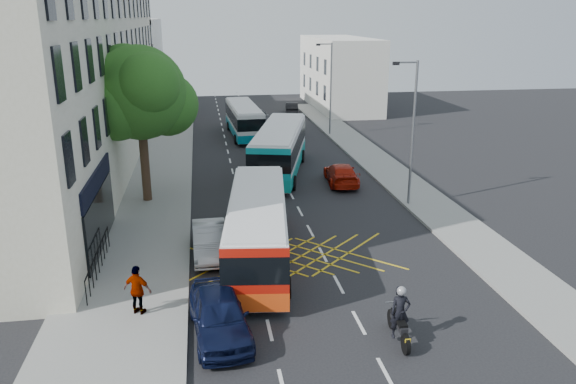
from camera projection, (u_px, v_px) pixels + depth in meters
name	position (u px, v px, depth m)	size (l,w,h in m)	color
ground	(359.00, 323.00, 19.92)	(120.00, 120.00, 0.00)	black
pavement_left	(148.00, 201.00, 32.77)	(5.00, 70.00, 0.15)	gray
pavement_right	(409.00, 188.00, 35.13)	(3.00, 70.00, 0.15)	gray
terrace_main	(71.00, 71.00, 38.89)	(8.30, 45.00, 13.50)	beige
terrace_far	(125.00, 62.00, 68.17)	(8.00, 20.00, 10.00)	silver
building_right	(339.00, 73.00, 65.56)	(6.00, 18.00, 8.00)	silver
street_tree	(139.00, 94.00, 30.87)	(6.30, 5.70, 8.80)	#382619
lamp_near	(412.00, 126.00, 30.75)	(1.45, 0.15, 8.00)	slate
lamp_far	(330.00, 84.00, 49.59)	(1.45, 0.15, 8.00)	slate
railings	(98.00, 260.00, 23.26)	(0.08, 5.60, 1.14)	black
bus_near	(258.00, 228.00, 24.52)	(3.70, 10.74, 2.96)	silver
bus_mid	(280.00, 149.00, 38.25)	(5.49, 11.78, 3.23)	silver
bus_far	(244.00, 119.00, 50.40)	(2.85, 10.15, 2.82)	silver
motorbike	(400.00, 315.00, 18.54)	(0.69, 2.27, 2.01)	black
parked_car_blue	(219.00, 314.00, 18.95)	(1.83, 4.55, 1.55)	black
parked_car_silver	(210.00, 240.00, 25.36)	(1.50, 4.30, 1.42)	#A8AAAF
red_hatchback	(341.00, 174.00, 36.16)	(1.86, 4.57, 1.33)	#A81707
distant_car_grey	(259.00, 116.00, 57.35)	(1.99, 4.31, 1.20)	#45484D
distant_car_silver	(291.00, 124.00, 52.39)	(1.79, 4.44, 1.51)	#AFB2B8
distant_car_dark	(292.00, 108.00, 61.96)	(1.31, 3.77, 1.24)	black
pedestrian_far	(138.00, 290.00, 19.99)	(1.08, 0.45, 1.85)	gray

